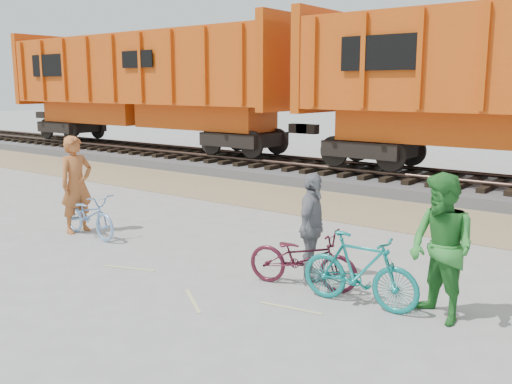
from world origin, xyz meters
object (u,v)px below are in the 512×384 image
hopper_car_left (145,83)px  bicycle_teal (359,270)px  person_man (442,248)px  bicycle_blue (89,215)px  person_woman (312,227)px  bicycle_maroon (302,258)px  person_solo (76,184)px

hopper_car_left → bicycle_teal: hopper_car_left is taller
hopper_car_left → person_man: bearing=-30.0°
bicycle_teal → person_man: (1.00, 0.20, 0.43)m
bicycle_blue → person_man: person_man is taller
hopper_car_left → person_woman: size_ratio=8.64×
person_woman → bicycle_blue: bearing=79.4°
bicycle_maroon → bicycle_blue: bearing=80.1°
hopper_car_left → person_solo: hopper_car_left is taller
bicycle_teal → person_solo: 6.33m
bicycle_teal → person_solo: (-6.32, 0.11, 0.47)m
person_solo → person_man: bearing=-86.6°
person_solo → person_woman: size_ratio=1.19×
bicycle_maroon → person_man: bearing=-100.0°
bicycle_teal → hopper_car_left: bearing=54.3°
hopper_car_left → person_solo: 12.04m
bicycle_maroon → person_man: size_ratio=0.90×
person_solo → bicycle_teal: bearing=-88.3°
person_man → bicycle_teal: bearing=-140.8°
bicycle_blue → person_woman: 4.77m
person_woman → bicycle_maroon: bearing=176.9°
bicycle_blue → bicycle_maroon: bicycle_maroon is taller
hopper_car_left → bicycle_teal: 16.99m
hopper_car_left → person_solo: size_ratio=7.26×
hopper_car_left → person_woman: 15.74m
hopper_car_left → bicycle_maroon: hopper_car_left is taller
bicycle_blue → bicycle_teal: (5.82, -0.01, 0.07)m
person_solo → bicycle_maroon: bearing=-86.9°
hopper_car_left → bicycle_teal: bearing=-32.3°
bicycle_teal → bicycle_maroon: 1.00m
bicycle_teal → person_solo: person_solo is taller
bicycle_teal → bicycle_maroon: bicycle_teal is taller
bicycle_maroon → person_woman: 0.56m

